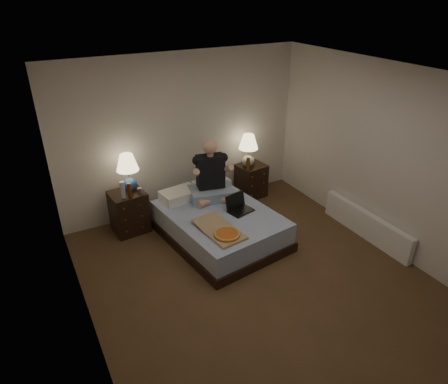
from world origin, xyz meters
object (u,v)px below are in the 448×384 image
lamp_right (248,151)px  radiator (366,225)px  soda_can (140,191)px  water_bottle (123,190)px  person (211,170)px  laptop (241,204)px  nightstand_left (129,212)px  beer_bottle_left (130,191)px  lamp_left (128,172)px  nightstand_right (251,180)px  pizza_box (227,235)px  bed (220,225)px  beer_bottle_right (248,164)px

lamp_right → radiator: bearing=-65.4°
soda_can → water_bottle: bearing=176.6°
person → laptop: size_ratio=2.74×
nightstand_left → beer_bottle_left: (0.00, -0.17, 0.43)m
lamp_left → water_bottle: 0.29m
nightstand_right → person: 1.28m
radiator → person: bearing=141.8°
soda_can → pizza_box: size_ratio=0.13×
bed → nightstand_left: (-1.08, 0.84, 0.10)m
lamp_left → nightstand_left: bearing=-135.6°
bed → nightstand_left: size_ratio=2.77×
beer_bottle_left → laptop: bearing=-30.4°
nightstand_left → nightstand_right: size_ratio=1.09×
water_bottle → radiator: 3.56m
nightstand_left → laptop: bearing=-40.3°
person → water_bottle: bearing=179.5°
nightstand_left → laptop: (1.36, -0.97, 0.24)m
water_bottle → beer_bottle_right: size_ratio=1.09×
nightstand_right → person: bearing=-161.1°
beer_bottle_left → pizza_box: size_ratio=0.30×
soda_can → radiator: bearing=-30.9°
bed → lamp_left: 1.53m
nightstand_left → water_bottle: size_ratio=2.55×
water_bottle → soda_can: 0.25m
bed → pizza_box: (-0.21, -0.61, 0.26)m
bed → beer_bottle_right: (0.95, 0.78, 0.48)m
nightstand_left → water_bottle: water_bottle is taller
soda_can → lamp_left: bearing=112.6°
nightstand_left → laptop: size_ratio=1.88×
nightstand_left → radiator: bearing=-36.3°
lamp_left → beer_bottle_left: (-0.07, -0.25, -0.16)m
lamp_left → nightstand_right: bearing=0.2°
nightstand_right → water_bottle: size_ratio=2.33×
bed → water_bottle: (-1.16, 0.72, 0.54)m
lamp_right → bed: bearing=-138.3°
laptop → pizza_box: laptop is taller
laptop → nightstand_left: bearing=130.9°
nightstand_right → soda_can: 2.08m
beer_bottle_left → laptop: (1.36, -0.79, -0.19)m
nightstand_left → beer_bottle_left: 0.47m
nightstand_left → lamp_right: size_ratio=1.14×
water_bottle → nightstand_right: bearing=5.1°
nightstand_left → person: bearing=-23.5°
lamp_right → person: size_ratio=0.60×
bed → nightstand_left: 1.37m
water_bottle → radiator: (3.07, -1.71, -0.56)m
nightstand_right → beer_bottle_left: bearing=-179.8°
lamp_left → beer_bottle_right: (1.96, -0.13, -0.22)m
soda_can → lamp_right: bearing=6.3°
lamp_right → water_bottle: bearing=-174.7°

